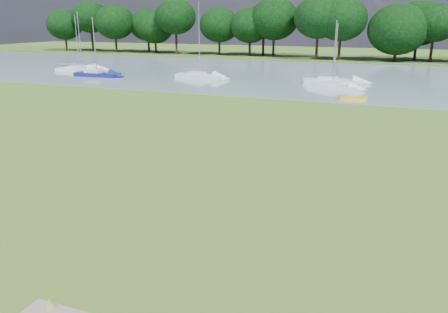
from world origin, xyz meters
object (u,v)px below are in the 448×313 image
(sailboat_3, at_px, (82,68))
(sailboat_5, at_px, (79,68))
(kayak, at_px, (353,98))
(sailboat_2, at_px, (199,74))
(sailboat_8, at_px, (333,85))
(sailboat_7, at_px, (97,73))
(sailboat_6, at_px, (332,80))

(sailboat_3, bearing_deg, sailboat_5, -177.41)
(kayak, distance_m, sailboat_3, 42.43)
(kayak, distance_m, sailboat_5, 43.32)
(sailboat_2, height_order, sailboat_8, sailboat_2)
(kayak, bearing_deg, sailboat_3, 151.69)
(kayak, relative_size, sailboat_8, 0.36)
(sailboat_3, xyz_separation_m, sailboat_7, (6.14, -4.66, 0.01))
(sailboat_7, bearing_deg, kayak, -12.93)
(kayak, bearing_deg, sailboat_5, 151.54)
(sailboat_5, height_order, sailboat_8, sailboat_5)
(kayak, height_order, sailboat_2, sailboat_2)
(sailboat_2, distance_m, sailboat_3, 20.20)
(sailboat_2, relative_size, sailboat_7, 1.25)
(kayak, bearing_deg, sailboat_2, 141.90)
(kayak, distance_m, sailboat_8, 6.97)
(kayak, xyz_separation_m, sailboat_2, (-20.93, 9.41, 0.37))
(sailboat_8, bearing_deg, sailboat_2, -178.55)
(sailboat_6, height_order, sailboat_7, sailboat_7)
(sailboat_8, bearing_deg, sailboat_3, -175.25)
(sailboat_3, bearing_deg, sailboat_7, -12.64)
(kayak, relative_size, sailboat_7, 0.32)
(kayak, distance_m, sailboat_6, 11.24)
(sailboat_6, relative_size, sailboat_8, 1.05)
(sailboat_7, bearing_deg, sailboat_2, 10.69)
(sailboat_5, distance_m, sailboat_7, 8.57)
(sailboat_6, bearing_deg, sailboat_7, 177.72)
(sailboat_7, bearing_deg, sailboat_5, 141.04)
(sailboat_2, xyz_separation_m, sailboat_8, (18.09, -3.05, -0.10))
(sailboat_2, relative_size, sailboat_6, 1.31)
(sailboat_3, relative_size, sailboat_5, 1.07)
(sailboat_5, xyz_separation_m, sailboat_7, (6.96, -4.99, 0.06))
(sailboat_8, bearing_deg, sailboat_6, 110.31)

